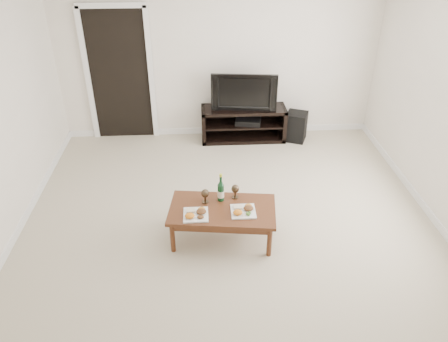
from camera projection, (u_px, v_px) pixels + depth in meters
floor at (231, 237)px, 5.10m from camera, size 5.50×5.50×0.00m
back_wall at (219, 57)px, 6.78m from camera, size 5.00×0.04×2.60m
ceiling at (233, 0)px, 3.73m from camera, size 5.00×5.50×0.04m
doorway at (120, 77)px, 6.82m from camera, size 0.90×0.02×2.05m
media_console at (243, 124)px, 7.10m from camera, size 1.36×0.45×0.55m
television at (244, 90)px, 6.80m from camera, size 1.03×0.25×0.59m
av_receiver at (248, 121)px, 7.07m from camera, size 0.45×0.37×0.08m
subwoofer at (296, 126)px, 7.10m from camera, size 0.41×0.41×0.47m
coffee_table at (222, 223)px, 4.98m from camera, size 1.25×0.79×0.42m
plate_left at (196, 213)px, 4.74m from camera, size 0.27×0.27×0.07m
plate_right at (243, 210)px, 4.79m from camera, size 0.27×0.27×0.07m
wine_bottle at (221, 187)px, 4.92m from camera, size 0.07×0.07×0.35m
goblet_left at (205, 196)px, 4.93m from camera, size 0.09×0.09×0.17m
goblet_right at (235, 191)px, 5.01m from camera, size 0.09×0.09×0.17m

